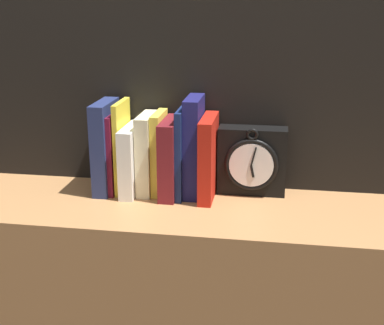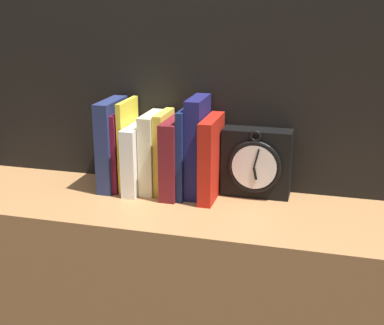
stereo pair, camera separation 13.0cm
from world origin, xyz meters
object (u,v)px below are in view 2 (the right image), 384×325
(book_slot7_navy, at_px, (186,152))
(book_slot5_yellow, at_px, (164,152))
(book_slot1_maroon, at_px, (123,150))
(book_slot6_maroon, at_px, (175,157))
(book_slot8_navy, at_px, (198,147))
(clock, at_px, (256,163))
(book_slot3_white, at_px, (137,158))
(book_slot9_red, at_px, (211,158))
(book_slot2_yellow, at_px, (128,145))
(book_slot4_cream, at_px, (152,152))
(book_slot0_navy, at_px, (112,144))

(book_slot7_navy, bearing_deg, book_slot5_yellow, 170.31)
(book_slot1_maroon, distance_m, book_slot6_maroon, 0.15)
(book_slot5_yellow, height_order, book_slot8_navy, book_slot8_navy)
(clock, bearing_deg, book_slot5_yellow, -174.44)
(book_slot3_white, height_order, book_slot7_navy, book_slot7_navy)
(clock, xyz_separation_m, book_slot9_red, (-0.11, -0.04, 0.02))
(book_slot6_maroon, xyz_separation_m, book_slot9_red, (0.10, -0.00, 0.01))
(book_slot3_white, xyz_separation_m, book_slot5_yellow, (0.07, 0.02, 0.02))
(book_slot7_navy, bearing_deg, book_slot2_yellow, 177.41)
(clock, bearing_deg, book_slot3_white, -172.73)
(clock, distance_m, book_slot9_red, 0.12)
(book_slot1_maroon, relative_size, book_slot7_navy, 0.91)
(book_slot4_cream, distance_m, book_slot5_yellow, 0.03)
(book_slot3_white, distance_m, book_slot9_red, 0.20)
(book_slot8_navy, bearing_deg, book_slot6_maroon, -167.11)
(book_slot3_white, height_order, book_slot5_yellow, book_slot5_yellow)
(clock, distance_m, book_slot4_cream, 0.28)
(book_slot3_white, bearing_deg, book_slot4_cream, 16.91)
(book_slot6_maroon, height_order, book_slot8_navy, book_slot8_navy)
(book_slot5_yellow, xyz_separation_m, book_slot9_red, (0.13, -0.02, -0.00))
(book_slot1_maroon, xyz_separation_m, book_slot5_yellow, (0.12, 0.01, 0.00))
(book_slot7_navy, bearing_deg, book_slot3_white, -177.72)
(book_slot4_cream, bearing_deg, book_slot8_navy, 0.28)
(book_slot7_navy, bearing_deg, book_slot1_maroon, 178.49)
(book_slot2_yellow, bearing_deg, book_slot7_navy, -2.59)
(clock, distance_m, book_slot3_white, 0.32)
(book_slot0_navy, relative_size, book_slot3_white, 1.35)
(book_slot6_maroon, bearing_deg, book_slot3_white, 179.54)
(book_slot0_navy, height_order, book_slot3_white, book_slot0_navy)
(clock, bearing_deg, book_slot7_navy, -169.05)
(book_slot5_yellow, bearing_deg, book_slot1_maroon, -176.93)
(book_slot0_navy, distance_m, book_slot4_cream, 0.11)
(book_slot1_maroon, height_order, book_slot7_navy, book_slot7_navy)
(book_slot3_white, xyz_separation_m, book_slot8_navy, (0.16, 0.01, 0.04))
(book_slot9_red, bearing_deg, book_slot4_cream, 174.88)
(book_slot1_maroon, xyz_separation_m, book_slot3_white, (0.05, -0.01, -0.02))
(book_slot0_navy, distance_m, book_slot5_yellow, 0.14)
(book_slot3_white, height_order, book_slot6_maroon, book_slot6_maroon)
(book_slot0_navy, xyz_separation_m, book_slot3_white, (0.07, -0.00, -0.03))
(book_slot3_white, xyz_separation_m, book_slot6_maroon, (0.11, -0.00, 0.01))
(book_slot6_maroon, relative_size, book_slot9_red, 0.95)
(clock, height_order, book_slot9_red, book_slot9_red)
(book_slot0_navy, xyz_separation_m, book_slot1_maroon, (0.03, 0.01, -0.02))
(book_slot4_cream, bearing_deg, book_slot5_yellow, 8.07)
(book_slot2_yellow, bearing_deg, book_slot1_maroon, -170.78)
(book_slot2_yellow, bearing_deg, book_slot6_maroon, -5.78)
(book_slot0_navy, relative_size, book_slot8_navy, 0.93)
(clock, distance_m, book_slot1_maroon, 0.36)
(book_slot1_maroon, bearing_deg, book_slot2_yellow, 9.22)
(book_slot1_maroon, distance_m, book_slot9_red, 0.25)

